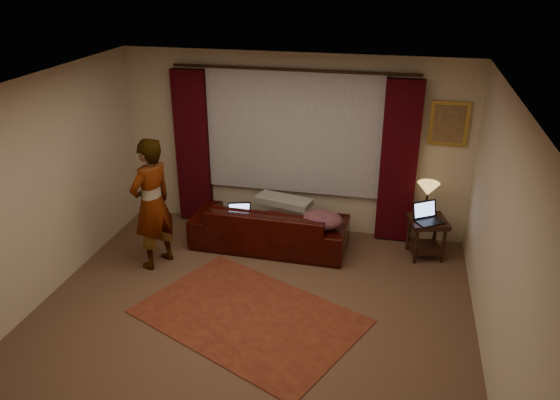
% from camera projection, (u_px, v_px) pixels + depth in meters
% --- Properties ---
extents(floor, '(5.00, 5.00, 0.01)m').
position_uv_depth(floor, '(248.00, 323.00, 6.14)').
color(floor, brown).
rests_on(floor, ground).
extents(ceiling, '(5.00, 5.00, 0.02)m').
position_uv_depth(ceiling, '(241.00, 93.00, 5.07)').
color(ceiling, silver).
rests_on(ceiling, ground).
extents(wall_back, '(5.00, 0.02, 2.60)m').
position_uv_depth(wall_back, '(293.00, 144.00, 7.83)').
color(wall_back, beige).
rests_on(wall_back, ground).
extents(wall_front, '(5.00, 0.02, 2.60)m').
position_uv_depth(wall_front, '(131.00, 391.00, 3.38)').
color(wall_front, beige).
rests_on(wall_front, ground).
extents(wall_left, '(0.02, 5.00, 2.60)m').
position_uv_depth(wall_left, '(30.00, 197.00, 6.11)').
color(wall_left, beige).
rests_on(wall_left, ground).
extents(wall_right, '(0.02, 5.00, 2.60)m').
position_uv_depth(wall_right, '(501.00, 245.00, 5.10)').
color(wall_right, beige).
rests_on(wall_right, ground).
extents(sheer_curtain, '(2.50, 0.05, 1.80)m').
position_uv_depth(sheer_curtain, '(293.00, 132.00, 7.70)').
color(sheer_curtain, '#A6A6AE').
rests_on(sheer_curtain, wall_back).
extents(drape_left, '(0.50, 0.14, 2.30)m').
position_uv_depth(drape_left, '(193.00, 147.00, 8.09)').
color(drape_left, '#330309').
rests_on(drape_left, floor).
extents(drape_right, '(0.50, 0.14, 2.30)m').
position_uv_depth(drape_right, '(399.00, 163.00, 7.48)').
color(drape_right, '#330309').
rests_on(drape_right, floor).
extents(curtain_rod, '(0.04, 0.04, 3.40)m').
position_uv_depth(curtain_rod, '(293.00, 70.00, 7.29)').
color(curtain_rod, black).
rests_on(curtain_rod, wall_back).
extents(picture_frame, '(0.50, 0.04, 0.60)m').
position_uv_depth(picture_frame, '(449.00, 124.00, 7.19)').
color(picture_frame, gold).
rests_on(picture_frame, wall_back).
extents(sofa, '(2.18, 0.97, 0.87)m').
position_uv_depth(sofa, '(270.00, 218.00, 7.59)').
color(sofa, black).
rests_on(sofa, floor).
extents(throw_blanket, '(0.83, 0.48, 0.09)m').
position_uv_depth(throw_blanket, '(284.00, 185.00, 7.54)').
color(throw_blanket, gray).
rests_on(throw_blanket, sofa).
extents(clothing_pile, '(0.60, 0.49, 0.24)m').
position_uv_depth(clothing_pile, '(322.00, 220.00, 7.26)').
color(clothing_pile, brown).
rests_on(clothing_pile, sofa).
extents(laptop_sofa, '(0.41, 0.43, 0.23)m').
position_uv_depth(laptop_sofa, '(240.00, 214.00, 7.43)').
color(laptop_sofa, black).
rests_on(laptop_sofa, sofa).
extents(area_rug, '(2.87, 2.47, 0.01)m').
position_uv_depth(area_rug, '(249.00, 316.00, 6.23)').
color(area_rug, maroon).
rests_on(area_rug, floor).
extents(end_table, '(0.60, 0.60, 0.56)m').
position_uv_depth(end_table, '(426.00, 238.00, 7.40)').
color(end_table, black).
rests_on(end_table, floor).
extents(tiffany_lamp, '(0.40, 0.40, 0.47)m').
position_uv_depth(tiffany_lamp, '(427.00, 199.00, 7.31)').
color(tiffany_lamp, olive).
rests_on(tiffany_lamp, end_table).
extents(laptop_table, '(0.50, 0.51, 0.25)m').
position_uv_depth(laptop_table, '(430.00, 214.00, 7.15)').
color(laptop_table, black).
rests_on(laptop_table, end_table).
extents(person, '(0.67, 0.67, 1.75)m').
position_uv_depth(person, '(152.00, 204.00, 6.96)').
color(person, gray).
rests_on(person, floor).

